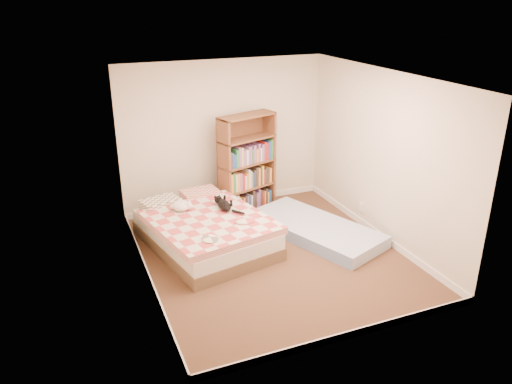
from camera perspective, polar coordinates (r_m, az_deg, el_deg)
name	(u,v)px	position (r m, az deg, el deg)	size (l,w,h in m)	color
room	(273,176)	(6.65, 1.94, 1.81)	(3.51, 4.01, 2.51)	#462E1E
bed	(204,229)	(7.36, -5.93, -4.26)	(1.83, 2.31, 0.55)	brown
bookshelf	(247,176)	(8.40, -1.08, 1.81)	(1.09, 0.62, 1.66)	brown
floor_mattress	(315,229)	(7.73, 6.76, -4.23)	(0.94, 2.10, 0.19)	#7E9CD2
black_cat	(224,204)	(7.40, -3.71, -1.39)	(0.23, 0.64, 0.15)	black
white_dog	(182,206)	(7.40, -8.49, -1.56)	(0.31, 0.33, 0.14)	white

